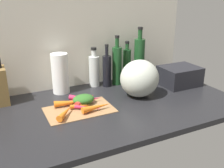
% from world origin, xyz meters
% --- Properties ---
extents(ground_plane, '(1.70, 0.80, 0.03)m').
position_xyz_m(ground_plane, '(0.00, 0.00, -0.01)').
color(ground_plane, black).
extents(wall_back, '(1.70, 0.03, 0.60)m').
position_xyz_m(wall_back, '(0.00, 0.39, 0.30)').
color(wall_back, beige).
rests_on(wall_back, ground_plane).
extents(cutting_board, '(0.36, 0.22, 0.01)m').
position_xyz_m(cutting_board, '(-0.06, -0.00, 0.00)').
color(cutting_board, '#997047').
rests_on(cutting_board, ground_plane).
extents(carrot_0, '(0.16, 0.12, 0.03)m').
position_xyz_m(carrot_0, '(0.00, 0.06, 0.02)').
color(carrot_0, red).
rests_on(carrot_0, cutting_board).
extents(carrot_1, '(0.18, 0.07, 0.04)m').
position_xyz_m(carrot_1, '(-0.09, 0.06, 0.03)').
color(carrot_1, orange).
rests_on(carrot_1, cutting_board).
extents(carrot_2, '(0.12, 0.14, 0.03)m').
position_xyz_m(carrot_2, '(-0.15, -0.04, 0.02)').
color(carrot_2, orange).
rests_on(carrot_2, cutting_board).
extents(carrot_3, '(0.16, 0.04, 0.03)m').
position_xyz_m(carrot_3, '(0.02, 0.06, 0.02)').
color(carrot_3, '#B2264C').
rests_on(carrot_3, cutting_board).
extents(carrot_4, '(0.17, 0.05, 0.04)m').
position_xyz_m(carrot_4, '(0.02, -0.05, 0.03)').
color(carrot_4, orange).
rests_on(carrot_4, cutting_board).
extents(carrot_5, '(0.11, 0.05, 0.02)m').
position_xyz_m(carrot_5, '(-0.05, 0.01, 0.02)').
color(carrot_5, orange).
rests_on(carrot_5, cutting_board).
extents(carrot_6, '(0.15, 0.07, 0.02)m').
position_xyz_m(carrot_6, '(-0.04, 0.10, 0.02)').
color(carrot_6, red).
rests_on(carrot_6, cutting_board).
extents(carrot_7, '(0.12, 0.09, 0.03)m').
position_xyz_m(carrot_7, '(0.01, 0.08, 0.02)').
color(carrot_7, orange).
rests_on(carrot_7, cutting_board).
extents(carrot_8, '(0.14, 0.13, 0.03)m').
position_xyz_m(carrot_8, '(-0.01, 0.09, 0.02)').
color(carrot_8, '#B2264C').
rests_on(carrot_8, cutting_board).
extents(carrot_9, '(0.14, 0.11, 0.02)m').
position_xyz_m(carrot_9, '(-0.02, -0.03, 0.02)').
color(carrot_9, '#B2264C').
rests_on(carrot_9, cutting_board).
extents(carrot_greens_pile, '(0.12, 0.09, 0.05)m').
position_xyz_m(carrot_greens_pile, '(-0.02, 0.06, 0.03)').
color(carrot_greens_pile, '#2D6023').
rests_on(carrot_greens_pile, cutting_board).
extents(winter_squash, '(0.24, 0.22, 0.22)m').
position_xyz_m(winter_squash, '(0.33, 0.03, 0.11)').
color(winter_squash, '#B2B7A8').
rests_on(winter_squash, ground_plane).
extents(paper_towel_roll, '(0.10, 0.10, 0.25)m').
position_xyz_m(paper_towel_roll, '(-0.08, 0.30, 0.12)').
color(paper_towel_roll, white).
rests_on(paper_towel_roll, ground_plane).
extents(bottle_0, '(0.07, 0.07, 0.26)m').
position_xyz_m(bottle_0, '(0.16, 0.31, 0.11)').
color(bottle_0, silver).
rests_on(bottle_0, ground_plane).
extents(bottle_1, '(0.06, 0.06, 0.28)m').
position_xyz_m(bottle_1, '(0.23, 0.27, 0.11)').
color(bottle_1, black).
rests_on(bottle_1, ground_plane).
extents(bottle_2, '(0.06, 0.06, 0.33)m').
position_xyz_m(bottle_2, '(0.31, 0.28, 0.14)').
color(bottle_2, '#19421E').
rests_on(bottle_2, ground_plane).
extents(bottle_3, '(0.06, 0.06, 0.28)m').
position_xyz_m(bottle_3, '(0.40, 0.31, 0.12)').
color(bottle_3, '#19421E').
rests_on(bottle_3, ground_plane).
extents(bottle_4, '(0.07, 0.07, 0.38)m').
position_xyz_m(bottle_4, '(0.48, 0.28, 0.16)').
color(bottle_4, '#19421E').
rests_on(bottle_4, ground_plane).
extents(dish_rack, '(0.25, 0.20, 0.13)m').
position_xyz_m(dish_rack, '(0.68, 0.08, 0.06)').
color(dish_rack, black).
rests_on(dish_rack, ground_plane).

